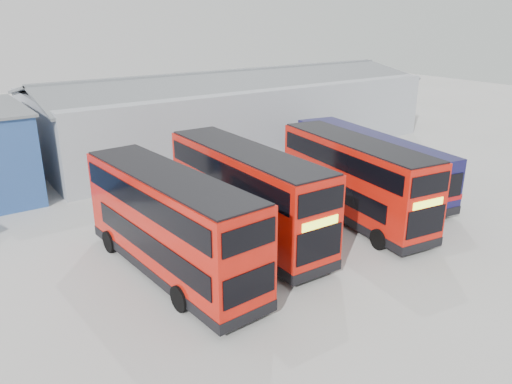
# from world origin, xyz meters

# --- Properties ---
(ground_plane) EXTENTS (120.00, 120.00, 0.00)m
(ground_plane) POSITION_xyz_m (0.00, 0.00, 0.00)
(ground_plane) COLOR #989994
(ground_plane) RESTS_ON ground
(maintenance_shed) EXTENTS (30.50, 12.00, 5.89)m
(maintenance_shed) POSITION_xyz_m (8.00, 20.00, 2.60)
(maintenance_shed) COLOR #9499A1
(maintenance_shed) RESTS_ON ground
(double_decker_left) EXTENTS (3.13, 10.25, 4.28)m
(double_decker_left) POSITION_xyz_m (-5.73, 3.29, 2.13)
(double_decker_left) COLOR red
(double_decker_left) RESTS_ON ground
(double_decker_centre) EXTENTS (2.78, 10.32, 4.34)m
(double_decker_centre) POSITION_xyz_m (-1.42, 4.33, 2.16)
(double_decker_centre) COLOR red
(double_decker_centre) RESTS_ON ground
(double_decker_right) EXTENTS (3.64, 10.06, 4.17)m
(double_decker_right) POSITION_xyz_m (4.40, 3.21, 2.07)
(double_decker_right) COLOR red
(double_decker_right) RESTS_ON ground
(single_decker_blue) EXTENTS (4.71, 12.24, 3.25)m
(single_decker_blue) POSITION_xyz_m (8.40, 6.00, 1.61)
(single_decker_blue) COLOR #0E123E
(single_decker_blue) RESTS_ON ground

